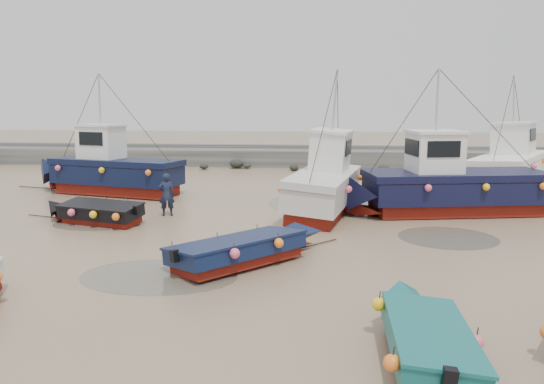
{
  "coord_description": "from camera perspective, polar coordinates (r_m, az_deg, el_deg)",
  "views": [
    {
      "loc": [
        0.79,
        -16.6,
        5.14
      ],
      "look_at": [
        -1.03,
        3.75,
        1.4
      ],
      "focal_mm": 35.0,
      "sensor_mm": 36.0,
      "label": 1
    }
  ],
  "objects": [
    {
      "name": "puddle_a",
      "position": [
        15.82,
        -12.07,
        -8.81
      ],
      "size": [
        4.61,
        4.61,
        0.01
      ],
      "primitive_type": "cylinder",
      "color": "#5C5648",
      "rests_on": "ground"
    },
    {
      "name": "cabin_boat_2",
      "position": [
        24.33,
        17.84,
        0.81
      ],
      "size": [
        11.11,
        4.34,
        6.22
      ],
      "rotation": [
        0.0,
        0.0,
        1.74
      ],
      "color": "maroon",
      "rests_on": "ground"
    },
    {
      "name": "puddle_d",
      "position": [
        25.78,
        6.41,
        -1.18
      ],
      "size": [
        6.16,
        6.16,
        0.01
      ],
      "primitive_type": "cylinder",
      "color": "#5C5648",
      "rests_on": "ground"
    },
    {
      "name": "person",
      "position": [
        23.39,
        -11.19,
        -2.52
      ],
      "size": [
        0.77,
        0.61,
        1.86
      ],
      "primitive_type": "imported",
      "rotation": [
        0.0,
        0.0,
        3.41
      ],
      "color": "#161E34",
      "rests_on": "ground"
    },
    {
      "name": "dinghy_2",
      "position": [
        11.17,
        15.92,
        -14.26
      ],
      "size": [
        2.03,
        5.56,
        1.43
      ],
      "rotation": [
        0.0,
        0.0,
        -0.02
      ],
      "color": "maroon",
      "rests_on": "ground"
    },
    {
      "name": "ground",
      "position": [
        17.39,
        2.3,
        -6.82
      ],
      "size": [
        120.0,
        120.0,
        0.0
      ],
      "primitive_type": "plane",
      "color": "#937B5C",
      "rests_on": "ground"
    },
    {
      "name": "dinghy_4",
      "position": [
        22.77,
        -18.57,
        -1.79
      ],
      "size": [
        5.56,
        2.53,
        1.43
      ],
      "rotation": [
        0.0,
        0.0,
        1.3
      ],
      "color": "maroon",
      "rests_on": "ground"
    },
    {
      "name": "dinghy_1",
      "position": [
        16.49,
        -2.64,
        -5.85
      ],
      "size": [
        5.25,
        5.29,
        1.43
      ],
      "rotation": [
        0.0,
        0.0,
        -0.78
      ],
      "color": "maroon",
      "rests_on": "ground"
    },
    {
      "name": "cabin_boat_1",
      "position": [
        23.65,
        5.73,
        1.13
      ],
      "size": [
        3.86,
        9.55,
        6.22
      ],
      "rotation": [
        0.0,
        0.0,
        -0.21
      ],
      "color": "maroon",
      "rests_on": "ground"
    },
    {
      "name": "puddle_c",
      "position": [
        22.62,
        -18.36,
        -3.29
      ],
      "size": [
        3.57,
        3.57,
        0.01
      ],
      "primitive_type": "cylinder",
      "color": "#5C5648",
      "rests_on": "ground"
    },
    {
      "name": "puddle_b",
      "position": [
        20.5,
        18.39,
        -4.68
      ],
      "size": [
        3.6,
        3.6,
        0.01
      ],
      "primitive_type": "cylinder",
      "color": "#5C5648",
      "rests_on": "ground"
    },
    {
      "name": "cabin_boat_0",
      "position": [
        29.24,
        -17.36,
        2.44
      ],
      "size": [
        9.95,
        4.26,
        6.22
      ],
      "rotation": [
        0.0,
        0.0,
        1.34
      ],
      "color": "maroon",
      "rests_on": "ground"
    },
    {
      "name": "cabin_boat_3",
      "position": [
        32.96,
        24.52,
        2.82
      ],
      "size": [
        6.76,
        9.29,
        6.22
      ],
      "rotation": [
        0.0,
        0.0,
        -0.56
      ],
      "color": "maroon",
      "rests_on": "ground"
    },
    {
      "name": "seawall",
      "position": [
        38.86,
        4.0,
        3.68
      ],
      "size": [
        60.0,
        4.92,
        1.5
      ],
      "color": "slate",
      "rests_on": "ground"
    }
  ]
}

